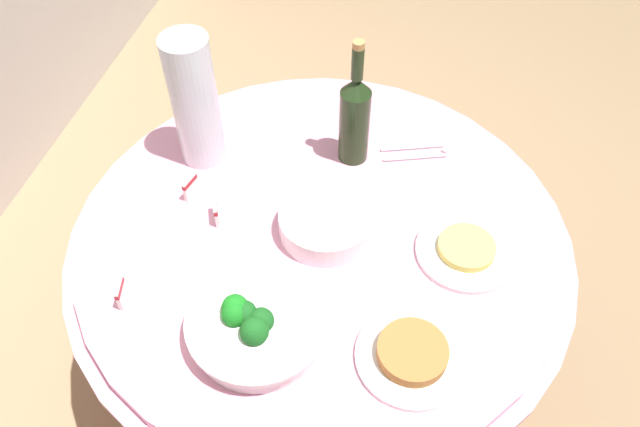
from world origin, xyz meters
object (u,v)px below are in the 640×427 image
serving_tongs (416,153)px  label_placard_rear (190,186)px  food_plate_peanuts (412,354)px  plate_stack (326,223)px  wine_bottle (355,117)px  decorative_fruit_vase (196,107)px  label_placard_mid (121,292)px  label_placard_front (216,211)px  broccoli_bowl (256,325)px  food_plate_noodles (466,251)px

serving_tongs → label_placard_rear: label_placard_rear is taller
serving_tongs → food_plate_peanuts: (-0.57, -0.06, 0.01)m
plate_stack → wine_bottle: bearing=-3.2°
plate_stack → wine_bottle: (0.25, -0.01, 0.10)m
wine_bottle → food_plate_peanuts: size_ratio=1.53×
wine_bottle → decorative_fruit_vase: bearing=102.0°
decorative_fruit_vase → label_placard_mid: 0.46m
wine_bottle → food_plate_peanuts: bearing=-157.7°
serving_tongs → label_placard_front: (-0.32, 0.42, 0.03)m
label_placard_rear → serving_tongs: bearing=-62.9°
broccoli_bowl → decorative_fruit_vase: decorative_fruit_vase is taller
serving_tongs → label_placard_mid: size_ratio=3.01×
wine_bottle → broccoli_bowl: bearing=170.6°
food_plate_peanuts → food_plate_noodles: food_plate_peanuts is taller
broccoli_bowl → serving_tongs: size_ratio=1.69×
wine_bottle → decorative_fruit_vase: (-0.08, 0.36, 0.02)m
wine_bottle → decorative_fruit_vase: decorative_fruit_vase is taller
serving_tongs → label_placard_front: bearing=127.0°
plate_stack → food_plate_peanuts: plate_stack is taller
label_placard_front → label_placard_mid: bearing=154.9°
broccoli_bowl → food_plate_noodles: (0.29, -0.39, -0.03)m
broccoli_bowl → label_placard_front: 0.32m
food_plate_noodles → label_placard_rear: 0.65m
food_plate_peanuts → label_placard_rear: label_placard_rear is taller
food_plate_peanuts → label_placard_rear: bearing=61.1°
serving_tongs → label_placard_mid: 0.78m
food_plate_noodles → label_placard_front: size_ratio=4.00×
food_plate_peanuts → label_placard_front: bearing=62.4°
label_placard_mid → decorative_fruit_vase: bearing=-2.3°
label_placard_front → label_placard_rear: same height
broccoli_bowl → label_placard_mid: bearing=86.9°
broccoli_bowl → label_placard_rear: 0.42m
broccoli_bowl → label_placard_rear: bearing=38.3°
food_plate_noodles → serving_tongs: bearing=26.3°
food_plate_noodles → food_plate_peanuts: bearing=163.2°
label_placard_mid → label_placard_front: bearing=-25.1°
wine_bottle → serving_tongs: size_ratio=2.03×
wine_bottle → label_placard_mid: bearing=143.9°
decorative_fruit_vase → food_plate_peanuts: (-0.45, -0.58, -0.14)m
decorative_fruit_vase → label_placard_mid: (-0.45, 0.02, -0.12)m
wine_bottle → label_placard_front: size_ratio=6.11×
decorative_fruit_vase → label_placard_rear: size_ratio=6.18×
decorative_fruit_vase → label_placard_front: (-0.20, -0.10, -0.12)m
label_placard_front → food_plate_peanuts: bearing=-117.6°
food_plate_peanuts → label_placard_mid: bearing=90.0°
plate_stack → label_placard_front: plate_stack is taller
serving_tongs → wine_bottle: bearing=105.4°
food_plate_peanuts → label_placard_mid: label_placard_mid is taller
broccoli_bowl → label_placard_front: (0.27, 0.18, -0.01)m
label_placard_front → food_plate_noodles: bearing=-87.4°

